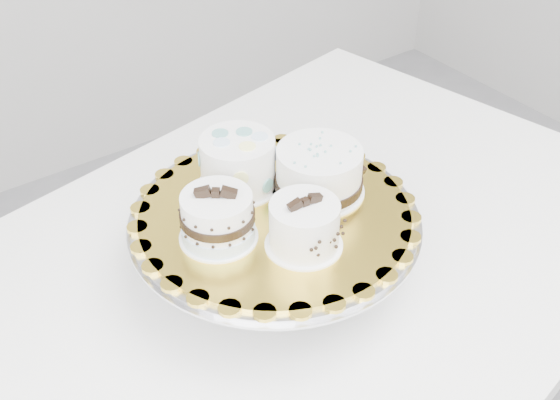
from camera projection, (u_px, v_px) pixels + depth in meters
table at (291, 288)px, 1.13m from camera, size 1.38×1.06×0.75m
cake_stand at (275, 234)px, 1.00m from camera, size 0.41×0.41×0.11m
cake_board at (275, 213)px, 0.98m from camera, size 0.42×0.42×0.01m
cake_swirl at (304, 227)px, 0.90m from camera, size 0.10×0.10×0.08m
cake_banded at (218, 219)px, 0.92m from camera, size 0.13×0.13×0.09m
cake_dots at (238, 162)px, 1.01m from camera, size 0.13×0.13×0.08m
cake_ribbon at (320, 172)px, 1.00m from camera, size 0.15×0.14×0.07m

